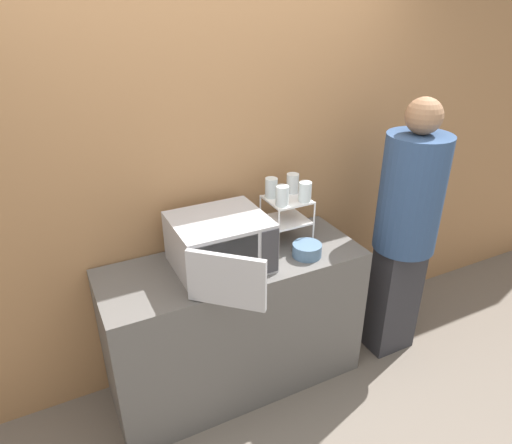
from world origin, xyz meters
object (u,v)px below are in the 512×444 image
Objects in this scene: microwave at (220,244)px; glass_front_left at (282,196)px; glass_front_right at (305,192)px; person at (406,223)px; glass_back_right at (293,183)px; dish_rack at (287,211)px; glass_back_left at (271,188)px; bowl at (307,250)px.

glass_front_left is (0.40, 0.03, 0.19)m from microwave.
microwave is 0.59m from glass_front_right.
microwave is 0.45m from glass_front_left.
person reaches higher than glass_front_left.
glass_front_right is (-0.00, -0.15, 0.00)m from glass_back_right.
dish_rack is 0.17m from glass_front_left.
glass_front_left is at bearing -91.10° from glass_back_left.
glass_front_left is (-0.08, -0.07, 0.14)m from dish_rack.
bowl is (-0.06, -0.14, -0.30)m from glass_front_right.
dish_rack is 0.17m from glass_front_right.
microwave is 4.28× the size of bowl.
person is (0.78, -0.34, -0.25)m from glass_back_left.
glass_front_right is (0.55, 0.03, 0.19)m from microwave.
microwave is 0.52m from bowl.
dish_rack is 0.77m from person.
glass_back_left is (-0.15, 0.14, 0.00)m from glass_front_right.
glass_front_right is at bearing 2.78° from microwave.
glass_back_right is at bearing 2.44° from glass_back_left.
microwave is at bearing -177.22° from glass_front_right.
glass_front_right is (0.07, -0.08, 0.14)m from dish_rack.
glass_front_right reaches higher than bowl.
glass_front_right is at bearing 162.57° from person.
glass_front_right is 0.34m from bowl.
microwave is at bearing -175.14° from glass_front_left.
glass_front_left and glass_back_left have the same top height.
microwave is 6.15× the size of glass_back_right.
person reaches higher than bowl.
glass_back_left is (0.00, 0.13, 0.00)m from glass_front_left.
person is at bearing -17.43° from glass_front_right.
dish_rack is at bearing 158.75° from person.
bowl is (0.49, -0.12, -0.11)m from microwave.
glass_back_left is (0.41, 0.17, 0.19)m from microwave.
bowl is (-0.07, -0.29, -0.30)m from glass_back_right.
glass_back_right is 0.42m from bowl.
person is (0.71, -0.28, -0.12)m from dish_rack.
bowl is at bearing -13.27° from microwave.
glass_back_right is 0.15m from glass_back_left.
bowl is at bearing 175.33° from person.
bowl is 0.10× the size of person.
glass_back_right and glass_back_left have the same top height.
person reaches higher than microwave.
dish_rack is 2.37× the size of glass_front_left.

